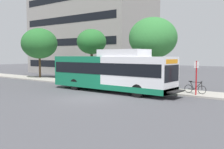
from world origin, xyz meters
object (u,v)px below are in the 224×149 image
(bicycle_parked, at_px, (195,88))
(street_tree_near_stop, at_px, (153,38))
(bus_stop_sign_pole, at_px, (196,75))
(transit_bus, at_px, (111,72))
(street_tree_mid_block, at_px, (92,42))
(street_tree_far_block, at_px, (39,43))

(bicycle_parked, height_order, street_tree_near_stop, street_tree_near_stop)
(bus_stop_sign_pole, relative_size, bicycle_parked, 1.48)
(transit_bus, distance_m, street_tree_mid_block, 7.64)
(street_tree_near_stop, height_order, street_tree_far_block, street_tree_far_block)
(bus_stop_sign_pole, distance_m, bicycle_parked, 1.32)
(transit_bus, distance_m, street_tree_far_block, 16.15)
(transit_bus, height_order, bus_stop_sign_pole, transit_bus)
(bicycle_parked, bearing_deg, bus_stop_sign_pole, -155.01)
(transit_bus, bearing_deg, street_tree_far_block, 75.65)
(street_tree_near_stop, bearing_deg, street_tree_mid_block, 89.62)
(bus_stop_sign_pole, xyz_separation_m, street_tree_mid_block, (1.95, 12.66, 2.98))
(street_tree_mid_block, bearing_deg, transit_bus, -123.81)
(street_tree_mid_block, relative_size, street_tree_far_block, 0.90)
(bus_stop_sign_pole, height_order, street_tree_far_block, street_tree_far_block)
(bicycle_parked, relative_size, street_tree_mid_block, 0.30)
(bicycle_parked, height_order, street_tree_far_block, street_tree_far_block)
(street_tree_far_block, bearing_deg, bus_stop_sign_pole, -95.06)
(bus_stop_sign_pole, xyz_separation_m, street_tree_far_block, (1.96, 22.17, 3.05))
(bus_stop_sign_pole, distance_m, street_tree_mid_block, 13.15)
(street_tree_near_stop, bearing_deg, street_tree_far_block, 89.80)
(street_tree_near_stop, bearing_deg, transit_bus, 153.66)
(bus_stop_sign_pole, bearing_deg, street_tree_far_block, 84.94)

